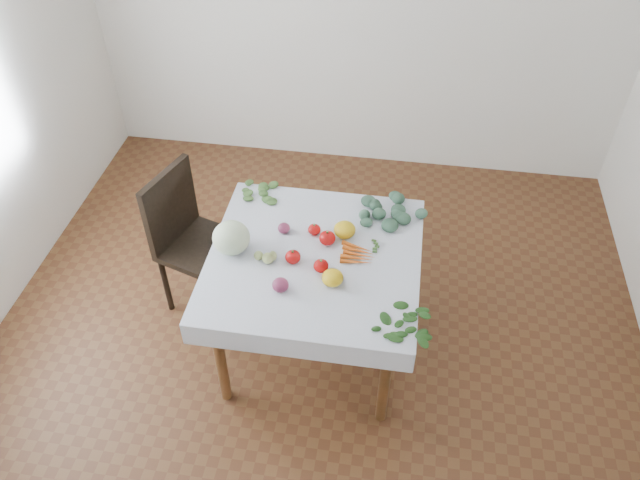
# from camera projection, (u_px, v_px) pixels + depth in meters

# --- Properties ---
(ground) EXTENTS (4.00, 4.00, 0.00)m
(ground) POSITION_uv_depth(u_px,v_px,m) (315.00, 344.00, 3.84)
(ground) COLOR brown
(table) EXTENTS (1.00, 1.00, 0.75)m
(table) POSITION_uv_depth(u_px,v_px,m) (314.00, 270.00, 3.39)
(table) COLOR brown
(table) RESTS_ON ground
(tablecloth) EXTENTS (1.12, 1.12, 0.01)m
(tablecloth) POSITION_uv_depth(u_px,v_px,m) (314.00, 257.00, 3.32)
(tablecloth) COLOR white
(tablecloth) RESTS_ON table
(chair) EXTENTS (0.55, 0.55, 0.96)m
(chair) POSITION_uv_depth(u_px,v_px,m) (189.00, 233.00, 3.76)
(chair) COLOR black
(chair) RESTS_ON ground
(cabbage) EXTENTS (0.21, 0.21, 0.18)m
(cabbage) POSITION_uv_depth(u_px,v_px,m) (231.00, 238.00, 3.29)
(cabbage) COLOR beige
(cabbage) RESTS_ON tablecloth
(tomato_a) EXTENTS (0.12, 0.12, 0.08)m
(tomato_a) POSITION_uv_depth(u_px,v_px,m) (327.00, 238.00, 3.37)
(tomato_a) COLOR #B70C0C
(tomato_a) RESTS_ON tablecloth
(tomato_b) EXTENTS (0.09, 0.09, 0.06)m
(tomato_b) POSITION_uv_depth(u_px,v_px,m) (314.00, 229.00, 3.43)
(tomato_b) COLOR #B70C0C
(tomato_b) RESTS_ON tablecloth
(tomato_c) EXTENTS (0.08, 0.08, 0.07)m
(tomato_c) POSITION_uv_depth(u_px,v_px,m) (293.00, 257.00, 3.27)
(tomato_c) COLOR #B70C0C
(tomato_c) RESTS_ON tablecloth
(tomato_d) EXTENTS (0.09, 0.09, 0.07)m
(tomato_d) POSITION_uv_depth(u_px,v_px,m) (321.00, 266.00, 3.22)
(tomato_d) COLOR #B70C0C
(tomato_d) RESTS_ON tablecloth
(heirloom_back) EXTENTS (0.14, 0.14, 0.09)m
(heirloom_back) POSITION_uv_depth(u_px,v_px,m) (345.00, 230.00, 3.41)
(heirloom_back) COLOR gold
(heirloom_back) RESTS_ON tablecloth
(heirloom_front) EXTENTS (0.15, 0.15, 0.08)m
(heirloom_front) POSITION_uv_depth(u_px,v_px,m) (332.00, 278.00, 3.15)
(heirloom_front) COLOR gold
(heirloom_front) RESTS_ON tablecloth
(onion_a) EXTENTS (0.08, 0.08, 0.06)m
(onion_a) POSITION_uv_depth(u_px,v_px,m) (284.00, 228.00, 3.44)
(onion_a) COLOR #591937
(onion_a) RESTS_ON tablecloth
(onion_b) EXTENTS (0.10, 0.10, 0.07)m
(onion_b) POSITION_uv_depth(u_px,v_px,m) (280.00, 285.00, 3.12)
(onion_b) COLOR #591937
(onion_b) RESTS_ON tablecloth
(tomatillo_cluster) EXTENTS (0.09, 0.12, 0.05)m
(tomatillo_cluster) POSITION_uv_depth(u_px,v_px,m) (264.00, 262.00, 3.26)
(tomatillo_cluster) COLOR #B8C16F
(tomatillo_cluster) RESTS_ON tablecloth
(carrot_bunch) EXTENTS (0.18, 0.17, 0.03)m
(carrot_bunch) POSITION_uv_depth(u_px,v_px,m) (357.00, 254.00, 3.31)
(carrot_bunch) COLOR orange
(carrot_bunch) RESTS_ON tablecloth
(kale_bunch) EXTENTS (0.39, 0.30, 0.05)m
(kale_bunch) POSITION_uv_depth(u_px,v_px,m) (397.00, 212.00, 3.55)
(kale_bunch) COLOR #3C6348
(kale_bunch) RESTS_ON tablecloth
(basil_bunch) EXTENTS (0.30, 0.21, 0.01)m
(basil_bunch) POSITION_uv_depth(u_px,v_px,m) (400.00, 321.00, 2.99)
(basil_bunch) COLOR #204D18
(basil_bunch) RESTS_ON tablecloth
(dill_bunch) EXTENTS (0.24, 0.19, 0.02)m
(dill_bunch) POSITION_uv_depth(u_px,v_px,m) (261.00, 192.00, 3.70)
(dill_bunch) COLOR #4A7033
(dill_bunch) RESTS_ON tablecloth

